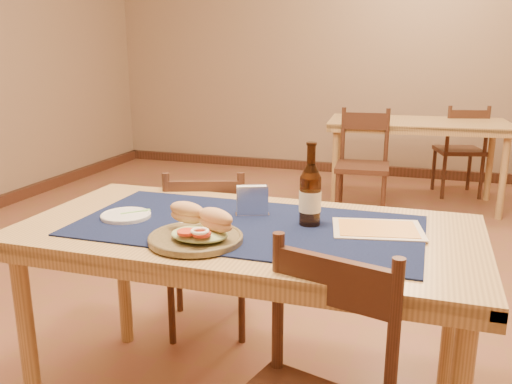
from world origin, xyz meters
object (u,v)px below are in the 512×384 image
(napkin_holder, at_px, (252,201))
(chair_main_far, at_px, (207,248))
(back_table, at_px, (417,130))
(sandwich_plate, at_px, (198,232))
(main_table, at_px, (247,248))
(beer_bottle, at_px, (310,195))

(napkin_holder, bearing_deg, chair_main_far, 131.43)
(back_table, height_order, sandwich_plate, sandwich_plate)
(main_table, relative_size, back_table, 1.02)
(back_table, distance_m, beer_bottle, 3.12)
(back_table, relative_size, sandwich_plate, 5.11)
(back_table, xyz_separation_m, napkin_holder, (-0.51, -3.06, 0.14))
(beer_bottle, bearing_deg, main_table, -160.25)
(main_table, bearing_deg, napkin_holder, 99.90)
(main_table, distance_m, beer_bottle, 0.29)
(back_table, bearing_deg, main_table, -98.68)
(sandwich_plate, bearing_deg, beer_bottle, 43.16)
(chair_main_far, xyz_separation_m, sandwich_plate, (0.29, -0.74, 0.36))
(sandwich_plate, xyz_separation_m, beer_bottle, (0.30, 0.28, 0.08))
(main_table, distance_m, chair_main_far, 0.70)
(main_table, height_order, chair_main_far, chair_main_far)
(chair_main_far, distance_m, sandwich_plate, 0.87)
(back_table, relative_size, chair_main_far, 1.88)
(main_table, bearing_deg, chair_main_far, 125.88)
(sandwich_plate, relative_size, beer_bottle, 1.05)
(beer_bottle, relative_size, napkin_holder, 2.21)
(main_table, height_order, beer_bottle, beer_bottle)
(sandwich_plate, height_order, beer_bottle, beer_bottle)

